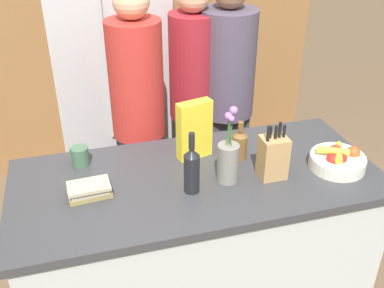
{
  "coord_description": "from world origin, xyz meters",
  "views": [
    {
      "loc": [
        -0.5,
        -1.68,
        2.07
      ],
      "look_at": [
        0.0,
        0.1,
        1.01
      ],
      "focal_mm": 42.0,
      "sensor_mm": 36.0,
      "label": 1
    }
  ],
  "objects_px": {
    "refrigerator": "(110,57)",
    "fruit_bowl": "(338,159)",
    "flower_vase": "(228,159)",
    "cereal_box": "(194,130)",
    "coffee_mug": "(80,156)",
    "knife_block": "(273,157)",
    "person_in_blue": "(193,95)",
    "bottle_vinegar": "(240,144)",
    "book_stack": "(89,190)",
    "person_in_red_tee": "(226,94)",
    "person_at_sink": "(138,111)",
    "bottle_oil": "(192,169)"
  },
  "relations": [
    {
      "from": "fruit_bowl",
      "to": "person_in_blue",
      "type": "distance_m",
      "value": 1.05
    },
    {
      "from": "knife_block",
      "to": "flower_vase",
      "type": "distance_m",
      "value": 0.21
    },
    {
      "from": "bottle_vinegar",
      "to": "person_in_red_tee",
      "type": "distance_m",
      "value": 0.73
    },
    {
      "from": "book_stack",
      "to": "person_in_red_tee",
      "type": "xyz_separation_m",
      "value": [
        0.92,
        0.82,
        0.0
      ]
    },
    {
      "from": "person_in_red_tee",
      "to": "coffee_mug",
      "type": "bearing_deg",
      "value": -151.29
    },
    {
      "from": "knife_block",
      "to": "cereal_box",
      "type": "height_order",
      "value": "cereal_box"
    },
    {
      "from": "book_stack",
      "to": "person_in_blue",
      "type": "distance_m",
      "value": 1.11
    },
    {
      "from": "refrigerator",
      "to": "person_in_red_tee",
      "type": "relative_size",
      "value": 1.24
    },
    {
      "from": "coffee_mug",
      "to": "cereal_box",
      "type": "bearing_deg",
      "value": -7.5
    },
    {
      "from": "knife_block",
      "to": "flower_vase",
      "type": "bearing_deg",
      "value": 173.16
    },
    {
      "from": "refrigerator",
      "to": "cereal_box",
      "type": "height_order",
      "value": "refrigerator"
    },
    {
      "from": "cereal_box",
      "to": "coffee_mug",
      "type": "distance_m",
      "value": 0.57
    },
    {
      "from": "bottle_vinegar",
      "to": "person_in_blue",
      "type": "height_order",
      "value": "person_in_blue"
    },
    {
      "from": "flower_vase",
      "to": "coffee_mug",
      "type": "relative_size",
      "value": 3.38
    },
    {
      "from": "knife_block",
      "to": "flower_vase",
      "type": "relative_size",
      "value": 0.75
    },
    {
      "from": "coffee_mug",
      "to": "knife_block",
      "type": "bearing_deg",
      "value": -21.8
    },
    {
      "from": "fruit_bowl",
      "to": "person_in_blue",
      "type": "bearing_deg",
      "value": 115.62
    },
    {
      "from": "flower_vase",
      "to": "person_at_sink",
      "type": "bearing_deg",
      "value": 111.79
    },
    {
      "from": "refrigerator",
      "to": "knife_block",
      "type": "distance_m",
      "value": 1.6
    },
    {
      "from": "flower_vase",
      "to": "cereal_box",
      "type": "bearing_deg",
      "value": 110.1
    },
    {
      "from": "knife_block",
      "to": "person_in_blue",
      "type": "xyz_separation_m",
      "value": [
        -0.12,
        0.93,
        -0.07
      ]
    },
    {
      "from": "bottle_oil",
      "to": "person_at_sink",
      "type": "relative_size",
      "value": 0.18
    },
    {
      "from": "refrigerator",
      "to": "person_in_blue",
      "type": "height_order",
      "value": "refrigerator"
    },
    {
      "from": "fruit_bowl",
      "to": "bottle_oil",
      "type": "bearing_deg",
      "value": 179.64
    },
    {
      "from": "bottle_oil",
      "to": "bottle_vinegar",
      "type": "bearing_deg",
      "value": 34.03
    },
    {
      "from": "fruit_bowl",
      "to": "person_in_blue",
      "type": "xyz_separation_m",
      "value": [
        -0.45,
        0.95,
        -0.01
      ]
    },
    {
      "from": "flower_vase",
      "to": "coffee_mug",
      "type": "bearing_deg",
      "value": 153.84
    },
    {
      "from": "knife_block",
      "to": "book_stack",
      "type": "xyz_separation_m",
      "value": [
        -0.83,
        0.07,
        -0.07
      ]
    },
    {
      "from": "refrigerator",
      "to": "person_in_blue",
      "type": "relative_size",
      "value": 1.26
    },
    {
      "from": "refrigerator",
      "to": "flower_vase",
      "type": "bearing_deg",
      "value": -76.53
    },
    {
      "from": "cereal_box",
      "to": "person_at_sink",
      "type": "bearing_deg",
      "value": 112.62
    },
    {
      "from": "coffee_mug",
      "to": "person_in_blue",
      "type": "bearing_deg",
      "value": 38.71
    },
    {
      "from": "bottle_oil",
      "to": "bottle_vinegar",
      "type": "xyz_separation_m",
      "value": [
        0.3,
        0.2,
        -0.04
      ]
    },
    {
      "from": "cereal_box",
      "to": "person_in_blue",
      "type": "xyz_separation_m",
      "value": [
        0.18,
        0.66,
        -0.12
      ]
    },
    {
      "from": "book_stack",
      "to": "bottle_vinegar",
      "type": "relative_size",
      "value": 0.97
    },
    {
      "from": "bottle_vinegar",
      "to": "person_in_blue",
      "type": "bearing_deg",
      "value": 92.43
    },
    {
      "from": "person_in_red_tee",
      "to": "person_at_sink",
      "type": "bearing_deg",
      "value": -167.75
    },
    {
      "from": "refrigerator",
      "to": "fruit_bowl",
      "type": "xyz_separation_m",
      "value": [
        0.9,
        -1.52,
        -0.09
      ]
    },
    {
      "from": "bottle_vinegar",
      "to": "book_stack",
      "type": "bearing_deg",
      "value": -170.96
    },
    {
      "from": "refrigerator",
      "to": "fruit_bowl",
      "type": "bearing_deg",
      "value": -59.38
    },
    {
      "from": "refrigerator",
      "to": "fruit_bowl",
      "type": "distance_m",
      "value": 1.77
    },
    {
      "from": "fruit_bowl",
      "to": "book_stack",
      "type": "bearing_deg",
      "value": 175.57
    },
    {
      "from": "bottle_vinegar",
      "to": "person_in_red_tee",
      "type": "bearing_deg",
      "value": 75.6
    },
    {
      "from": "coffee_mug",
      "to": "book_stack",
      "type": "relative_size",
      "value": 0.56
    },
    {
      "from": "person_at_sink",
      "to": "bottle_oil",
      "type": "bearing_deg",
      "value": -101.1
    },
    {
      "from": "refrigerator",
      "to": "bottle_oil",
      "type": "height_order",
      "value": "refrigerator"
    },
    {
      "from": "coffee_mug",
      "to": "person_in_red_tee",
      "type": "xyz_separation_m",
      "value": [
        0.95,
        0.55,
        -0.02
      ]
    },
    {
      "from": "bottle_oil",
      "to": "flower_vase",
      "type": "bearing_deg",
      "value": 11.64
    },
    {
      "from": "refrigerator",
      "to": "cereal_box",
      "type": "distance_m",
      "value": 1.26
    },
    {
      "from": "book_stack",
      "to": "person_in_red_tee",
      "type": "relative_size",
      "value": 0.12
    }
  ]
}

